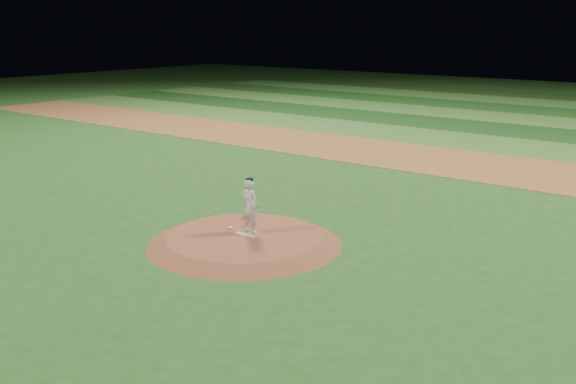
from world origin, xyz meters
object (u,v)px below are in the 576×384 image
at_px(pitching_rubber, 245,235).
at_px(pitcher_on_mound, 250,205).
at_px(rosin_bag, 230,228).
at_px(pitchers_mound, 245,240).

bearing_deg(pitching_rubber, pitcher_on_mound, 99.39).
relative_size(rosin_bag, pitcher_on_mound, 0.08).
bearing_deg(pitchers_mound, rosin_bag, 166.11).
height_order(pitchers_mound, pitcher_on_mound, pitcher_on_mound).
height_order(pitching_rubber, rosin_bag, rosin_bag).
relative_size(pitchers_mound, rosin_bag, 41.10).
distance_m(rosin_bag, pitcher_on_mound, 1.03).
bearing_deg(rosin_bag, pitchers_mound, -13.89).
bearing_deg(pitchers_mound, pitching_rubber, 43.11).
distance_m(pitchers_mound, pitching_rubber, 0.14).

